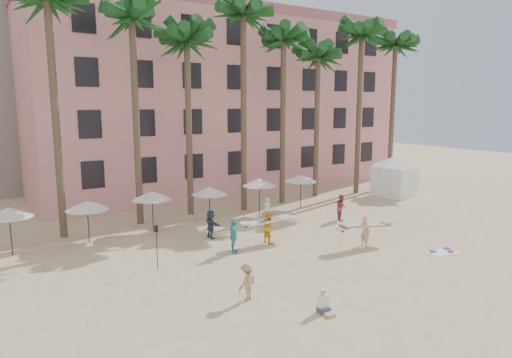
{
  "coord_description": "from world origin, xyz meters",
  "views": [
    {
      "loc": [
        -15.01,
        -14.48,
        8.12
      ],
      "look_at": [
        -1.51,
        6.0,
        4.0
      ],
      "focal_mm": 32.0,
      "sensor_mm": 36.0,
      "label": 1
    }
  ],
  "objects": [
    {
      "name": "carrier_white",
      "position": [
        -0.21,
        6.64,
        1.01
      ],
      "size": [
        2.98,
        1.01,
        1.91
      ],
      "color": "#FFAB1A",
      "rests_on": "ground"
    },
    {
      "name": "palm_row",
      "position": [
        0.51,
        15.0,
        12.97
      ],
      "size": [
        44.4,
        5.4,
        16.3
      ],
      "color": "brown",
      "rests_on": "ground"
    },
    {
      "name": "beachgoers",
      "position": [
        -0.6,
        6.8,
        0.88
      ],
      "size": [
        13.57,
        10.95,
        1.92
      ],
      "color": "#304454",
      "rests_on": "ground"
    },
    {
      "name": "beach_towel",
      "position": [
        6.86,
        -0.03,
        0.03
      ],
      "size": [
        1.95,
        1.31,
        0.14
      ],
      "color": "white",
      "rests_on": "ground"
    },
    {
      "name": "ground",
      "position": [
        0.0,
        0.0,
        0.0
      ],
      "size": [
        120.0,
        120.0,
        0.0
      ],
      "primitive_type": "plane",
      "color": "#D1B789",
      "rests_on": "ground"
    },
    {
      "name": "umbrella_row",
      "position": [
        -3.0,
        12.5,
        2.33
      ],
      "size": [
        22.5,
        2.7,
        2.73
      ],
      "color": "#332B23",
      "rests_on": "ground"
    },
    {
      "name": "pink_hotel",
      "position": [
        7.0,
        26.0,
        8.0
      ],
      "size": [
        35.0,
        14.0,
        16.0
      ],
      "primitive_type": "cube",
      "color": "pink",
      "rests_on": "ground"
    },
    {
      "name": "carrier_yellow",
      "position": [
        4.02,
        3.07,
        1.0
      ],
      "size": [
        3.25,
        1.13,
        1.78
      ],
      "color": "#E3A07F",
      "rests_on": "ground"
    },
    {
      "name": "paddle",
      "position": [
        -7.24,
        6.15,
        1.41
      ],
      "size": [
        0.18,
        0.04,
        2.23
      ],
      "color": "black",
      "rests_on": "ground"
    },
    {
      "name": "cabana",
      "position": [
        16.95,
        11.84,
        2.07
      ],
      "size": [
        5.25,
        5.25,
        3.5
      ],
      "color": "white",
      "rests_on": "ground"
    },
    {
      "name": "seated_man",
      "position": [
        -3.59,
        -1.98,
        0.33
      ],
      "size": [
        0.42,
        0.73,
        0.95
      ],
      "color": "#3F3F4C",
      "rests_on": "ground"
    }
  ]
}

